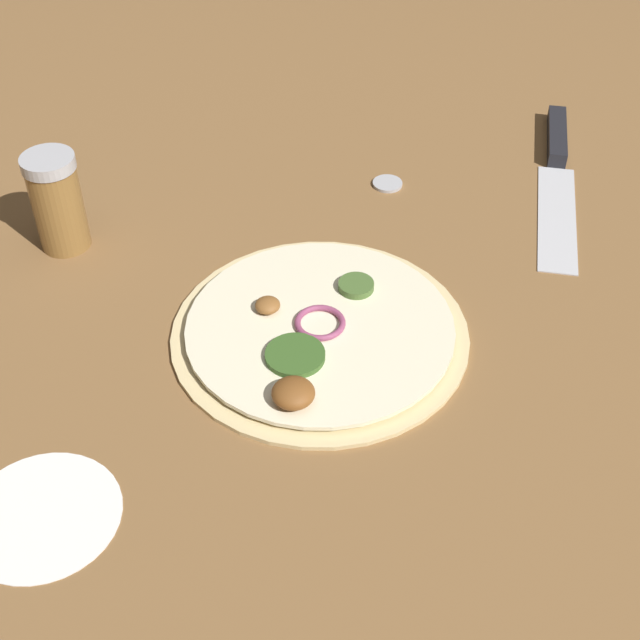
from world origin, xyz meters
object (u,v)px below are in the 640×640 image
Objects in this scene: pizza at (319,332)px; loose_cap at (388,182)px; spice_jar at (57,202)px; knife at (557,160)px.

pizza is 8.18× the size of loose_cap.
knife is at bearing -169.26° from spice_jar.
knife is 9.19× the size of loose_cap.
pizza is 0.29m from spice_jar.
pizza is at bearing 146.65° from spice_jar.
pizza is at bearing -32.68° from knife.
loose_cap is at bearing -167.16° from spice_jar.
spice_jar is (0.53, 0.10, 0.04)m from knife.
spice_jar reaches higher than pizza.
spice_jar is at bearing -63.63° from knife.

